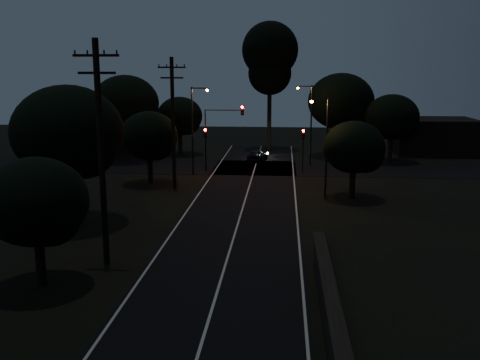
{
  "coord_description": "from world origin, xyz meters",
  "views": [
    {
      "loc": [
        2.79,
        -9.88,
        9.59
      ],
      "look_at": [
        0.0,
        24.0,
        2.5
      ],
      "focal_mm": 40.0,
      "sensor_mm": 36.0,
      "label": 1
    }
  ],
  "objects_px": {
    "streetlight_b": "(309,119)",
    "signal_mast": "(223,126)",
    "signal_right": "(303,143)",
    "streetlight_a": "(194,125)",
    "signal_left": "(206,141)",
    "tall_pine": "(270,58)",
    "utility_pole_mid": "(101,150)",
    "streetlight_c": "(325,141)",
    "utility_pole_far": "(173,122)",
    "car": "(257,155)"
  },
  "relations": [
    {
      "from": "utility_pole_far",
      "to": "streetlight_b",
      "type": "height_order",
      "value": "utility_pole_far"
    },
    {
      "from": "tall_pine",
      "to": "streetlight_b",
      "type": "xyz_separation_m",
      "value": [
        4.31,
        -11.0,
        -6.26
      ]
    },
    {
      "from": "signal_left",
      "to": "car",
      "type": "bearing_deg",
      "value": 52.36
    },
    {
      "from": "signal_right",
      "to": "signal_left",
      "type": "bearing_deg",
      "value": 180.0
    },
    {
      "from": "tall_pine",
      "to": "car",
      "type": "xyz_separation_m",
      "value": [
        -0.96,
        -9.0,
        -10.29
      ]
    },
    {
      "from": "utility_pole_far",
      "to": "signal_mast",
      "type": "distance_m",
      "value": 8.64
    },
    {
      "from": "utility_pole_mid",
      "to": "streetlight_c",
      "type": "bearing_deg",
      "value": 51.74
    },
    {
      "from": "tall_pine",
      "to": "signal_right",
      "type": "bearing_deg",
      "value": -76.51
    },
    {
      "from": "signal_mast",
      "to": "utility_pole_mid",
      "type": "bearing_deg",
      "value": -97.04
    },
    {
      "from": "utility_pole_mid",
      "to": "signal_right",
      "type": "height_order",
      "value": "utility_pole_mid"
    },
    {
      "from": "utility_pole_far",
      "to": "car",
      "type": "height_order",
      "value": "utility_pole_far"
    },
    {
      "from": "utility_pole_mid",
      "to": "streetlight_c",
      "type": "distance_m",
      "value": 19.15
    },
    {
      "from": "signal_right",
      "to": "signal_mast",
      "type": "height_order",
      "value": "signal_mast"
    },
    {
      "from": "tall_pine",
      "to": "signal_right",
      "type": "relative_size",
      "value": 3.69
    },
    {
      "from": "streetlight_c",
      "to": "signal_mast",
      "type": "bearing_deg",
      "value": 131.19
    },
    {
      "from": "signal_left",
      "to": "car",
      "type": "distance_m",
      "value": 7.91
    },
    {
      "from": "streetlight_c",
      "to": "utility_pole_mid",
      "type": "bearing_deg",
      "value": -128.26
    },
    {
      "from": "utility_pole_far",
      "to": "streetlight_a",
      "type": "distance_m",
      "value": 6.1
    },
    {
      "from": "utility_pole_far",
      "to": "streetlight_a",
      "type": "xyz_separation_m",
      "value": [
        0.69,
        6.0,
        -0.85
      ]
    },
    {
      "from": "signal_mast",
      "to": "streetlight_a",
      "type": "relative_size",
      "value": 0.78
    },
    {
      "from": "utility_pole_mid",
      "to": "streetlight_a",
      "type": "relative_size",
      "value": 1.38
    },
    {
      "from": "streetlight_b",
      "to": "streetlight_c",
      "type": "xyz_separation_m",
      "value": [
        0.52,
        -14.0,
        -0.29
      ]
    },
    {
      "from": "tall_pine",
      "to": "car",
      "type": "relative_size",
      "value": 4.26
    },
    {
      "from": "utility_pole_far",
      "to": "signal_right",
      "type": "relative_size",
      "value": 2.56
    },
    {
      "from": "signal_left",
      "to": "streetlight_c",
      "type": "distance_m",
      "value": 14.52
    },
    {
      "from": "signal_left",
      "to": "signal_mast",
      "type": "height_order",
      "value": "signal_mast"
    },
    {
      "from": "utility_pole_far",
      "to": "signal_right",
      "type": "xyz_separation_m",
      "value": [
        10.6,
        7.99,
        -2.65
      ]
    },
    {
      "from": "streetlight_b",
      "to": "signal_mast",
      "type": "bearing_deg",
      "value": -154.01
    },
    {
      "from": "signal_left",
      "to": "streetlight_b",
      "type": "relative_size",
      "value": 0.51
    },
    {
      "from": "utility_pole_far",
      "to": "streetlight_c",
      "type": "xyz_separation_m",
      "value": [
        11.83,
        -2.0,
        -1.13
      ]
    },
    {
      "from": "utility_pole_mid",
      "to": "car",
      "type": "relative_size",
      "value": 3.1
    },
    {
      "from": "tall_pine",
      "to": "streetlight_c",
      "type": "height_order",
      "value": "tall_pine"
    },
    {
      "from": "utility_pole_mid",
      "to": "streetlight_b",
      "type": "height_order",
      "value": "utility_pole_mid"
    },
    {
      "from": "streetlight_a",
      "to": "utility_pole_far",
      "type": "bearing_deg",
      "value": -96.59
    },
    {
      "from": "streetlight_a",
      "to": "streetlight_c",
      "type": "height_order",
      "value": "streetlight_a"
    },
    {
      "from": "utility_pole_mid",
      "to": "tall_pine",
      "type": "relative_size",
      "value": 0.73
    },
    {
      "from": "signal_right",
      "to": "streetlight_b",
      "type": "distance_m",
      "value": 4.45
    },
    {
      "from": "tall_pine",
      "to": "signal_mast",
      "type": "bearing_deg",
      "value": -104.62
    },
    {
      "from": "utility_pole_mid",
      "to": "tall_pine",
      "type": "bearing_deg",
      "value": 80.07
    },
    {
      "from": "utility_pole_mid",
      "to": "car",
      "type": "distance_m",
      "value": 32.0
    },
    {
      "from": "signal_right",
      "to": "streetlight_c",
      "type": "relative_size",
      "value": 0.55
    },
    {
      "from": "tall_pine",
      "to": "streetlight_a",
      "type": "bearing_deg",
      "value": -110.36
    },
    {
      "from": "tall_pine",
      "to": "signal_mast",
      "type": "height_order",
      "value": "tall_pine"
    },
    {
      "from": "streetlight_a",
      "to": "streetlight_c",
      "type": "relative_size",
      "value": 1.07
    },
    {
      "from": "signal_left",
      "to": "tall_pine",
      "type": "bearing_deg",
      "value": 69.54
    },
    {
      "from": "signal_right",
      "to": "streetlight_a",
      "type": "xyz_separation_m",
      "value": [
        -9.91,
        -1.99,
        1.8
      ]
    },
    {
      "from": "signal_right",
      "to": "streetlight_c",
      "type": "xyz_separation_m",
      "value": [
        1.23,
        -9.99,
        1.51
      ]
    },
    {
      "from": "streetlight_a",
      "to": "signal_mast",
      "type": "bearing_deg",
      "value": 39.77
    },
    {
      "from": "streetlight_a",
      "to": "car",
      "type": "xyz_separation_m",
      "value": [
        5.34,
        8.0,
        -4.03
      ]
    },
    {
      "from": "streetlight_c",
      "to": "tall_pine",
      "type": "bearing_deg",
      "value": 100.93
    }
  ]
}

